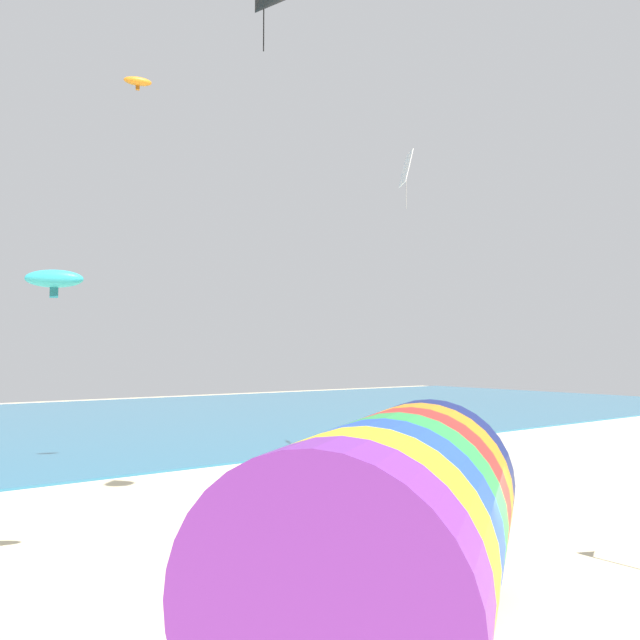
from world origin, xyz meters
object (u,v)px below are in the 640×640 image
Objects in this scene: kite_cyan_parafoil at (54,279)px; bystander_near_water at (317,502)px; kite_handler at (424,517)px; kite_orange_parafoil at (138,81)px; kite_white_diamond at (406,169)px; giant_inflatable_tube at (393,525)px.

kite_cyan_parafoil is 0.73× the size of bystander_near_water.
kite_handler is 9.73m from kite_cyan_parafoil.
kite_handler is 1.31× the size of kite_cyan_parafoil.
bystander_near_water is (1.92, -8.02, -13.39)m from kite_orange_parafoil.
kite_orange_parafoil reaches higher than kite_handler.
bystander_near_water is at bearing -0.37° from kite_cyan_parafoil.
kite_white_diamond is at bearing 32.64° from bystander_near_water.
kite_white_diamond reaches higher than kite_cyan_parafoil.
kite_orange_parafoil is at bearing 60.40° from kite_cyan_parafoil.
giant_inflatable_tube is at bearing -135.62° from kite_white_diamond.
kite_orange_parafoil reaches higher than giant_inflatable_tube.
giant_inflatable_tube is 19.14m from kite_white_diamond.
giant_inflatable_tube is at bearing -53.06° from kite_cyan_parafoil.
kite_white_diamond is 1.48× the size of bystander_near_water.
kite_white_diamond is (7.67, 8.26, 11.70)m from kite_handler.
giant_inflatable_tube is 18.27m from kite_orange_parafoil.
kite_white_diamond is at bearing -11.89° from kite_orange_parafoil.
giant_inflatable_tube is 5.95m from bystander_near_water.
giant_inflatable_tube is 3.49× the size of kite_white_diamond.
bystander_near_water is at bearing -76.54° from kite_orange_parafoil.
kite_orange_parafoil reaches higher than kite_cyan_parafoil.
giant_inflatable_tube is 7.03× the size of kite_cyan_parafoil.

